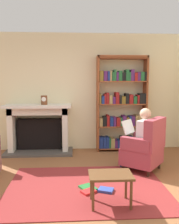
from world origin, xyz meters
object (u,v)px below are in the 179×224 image
at_px(fireplace, 39,127).
at_px(side_table, 110,179).
at_px(mantel_clock, 44,100).
at_px(bookshelf, 122,106).
at_px(armchair_reading, 145,148).
at_px(seated_reader, 139,136).

height_order(fireplace, side_table, fireplace).
height_order(fireplace, mantel_clock, mantel_clock).
height_order(bookshelf, armchair_reading, bookshelf).
xyz_separation_m(mantel_clock, armchair_reading, (1.93, -1.23, -0.77)).
height_order(armchair_reading, seated_reader, seated_reader).
height_order(bookshelf, side_table, bookshelf).
height_order(mantel_clock, seated_reader, mantel_clock).
relative_size(fireplace, seated_reader, 1.33).
bearing_deg(bookshelf, mantel_clock, -175.60).
bearing_deg(seated_reader, armchair_reading, 90.00).
xyz_separation_m(fireplace, bookshelf, (1.90, 0.03, 0.46)).
xyz_separation_m(armchair_reading, side_table, (-0.81, -1.21, -0.06)).
bearing_deg(fireplace, side_table, -63.57).
xyz_separation_m(bookshelf, side_table, (-0.63, -2.58, -0.68)).
xyz_separation_m(bookshelf, seated_reader, (0.08, -1.29, -0.42)).
height_order(fireplace, bookshelf, bookshelf).
relative_size(armchair_reading, seated_reader, 0.85).
relative_size(fireplace, armchair_reading, 1.56).
bearing_deg(seated_reader, mantel_clock, -83.02).
relative_size(bookshelf, armchair_reading, 2.24).
bearing_deg(side_table, bookshelf, 76.20).
relative_size(mantel_clock, seated_reader, 0.18).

